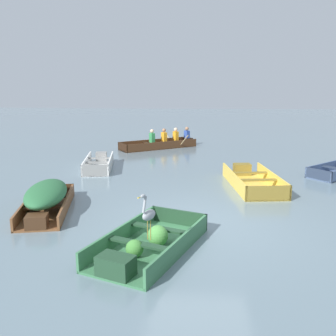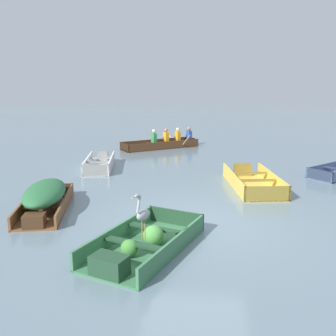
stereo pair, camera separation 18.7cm
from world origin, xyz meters
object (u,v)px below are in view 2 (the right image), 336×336
at_px(skiff_yellow_near_moored, 251,181).
at_px(skiff_white_outer_moored, 100,163).
at_px(heron_on_dinghy, 143,214).
at_px(dinghy_green_foreground, 143,244).
at_px(rowboat_dark_varnish_with_crew, 165,143).
at_px(skiff_wooden_brown_mid_moored, 45,196).

relative_size(skiff_yellow_near_moored, skiff_white_outer_moored, 1.15).
xyz_separation_m(skiff_white_outer_moored, heron_on_dinghy, (2.79, -7.35, 0.75)).
distance_m(dinghy_green_foreground, skiff_yellow_near_moored, 5.49).
bearing_deg(heron_on_dinghy, skiff_yellow_near_moored, 65.28).
bearing_deg(skiff_white_outer_moored, skiff_yellow_near_moored, -21.19).
xyz_separation_m(dinghy_green_foreground, heron_on_dinghy, (0.09, -0.45, 0.75)).
height_order(skiff_white_outer_moored, rowboat_dark_varnish_with_crew, rowboat_dark_varnish_with_crew).
distance_m(dinghy_green_foreground, rowboat_dark_varnish_with_crew, 11.55).
distance_m(skiff_yellow_near_moored, skiff_wooden_brown_mid_moored, 5.96).
bearing_deg(rowboat_dark_varnish_with_crew, skiff_yellow_near_moored, -63.62).
height_order(skiff_yellow_near_moored, skiff_white_outer_moored, skiff_yellow_near_moored).
xyz_separation_m(dinghy_green_foreground, skiff_yellow_near_moored, (2.53, 4.87, 0.00)).
xyz_separation_m(skiff_yellow_near_moored, skiff_white_outer_moored, (-5.24, 2.03, 0.00)).
bearing_deg(heron_on_dinghy, dinghy_green_foreground, 100.95).
relative_size(skiff_wooden_brown_mid_moored, rowboat_dark_varnish_with_crew, 0.78).
height_order(dinghy_green_foreground, skiff_white_outer_moored, dinghy_green_foreground).
bearing_deg(dinghy_green_foreground, rowboat_dark_varnish_with_crew, 93.80).
bearing_deg(dinghy_green_foreground, skiff_white_outer_moored, 111.42).
bearing_deg(skiff_white_outer_moored, rowboat_dark_varnish_with_crew, 67.21).
distance_m(skiff_white_outer_moored, heron_on_dinghy, 7.90).
bearing_deg(heron_on_dinghy, rowboat_dark_varnish_with_crew, 94.07).
bearing_deg(rowboat_dark_varnish_with_crew, heron_on_dinghy, -85.93).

